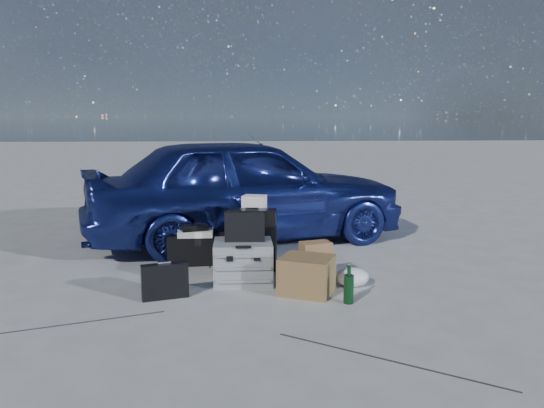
% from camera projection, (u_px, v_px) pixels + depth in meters
% --- Properties ---
extents(ground, '(60.00, 60.00, 0.00)m').
position_uv_depth(ground, '(245.00, 300.00, 4.55)').
color(ground, beige).
rests_on(ground, ground).
extents(car, '(4.24, 2.66, 1.34)m').
position_uv_depth(car, '(245.00, 189.00, 6.61)').
color(car, '#283793').
rests_on(car, ground).
extents(pelican_case, '(0.55, 0.45, 0.40)m').
position_uv_depth(pelican_case, '(243.00, 262.00, 5.02)').
color(pelican_case, gray).
rests_on(pelican_case, ground).
extents(laptop_bag, '(0.38, 0.11, 0.28)m').
position_uv_depth(laptop_bag, '(245.00, 227.00, 4.97)').
color(laptop_bag, black).
rests_on(laptop_bag, pelican_case).
extents(briefcase, '(0.41, 0.20, 0.31)m').
position_uv_depth(briefcase, '(165.00, 281.00, 4.57)').
color(briefcase, black).
rests_on(briefcase, ground).
extents(suitcase_left, '(0.50, 0.24, 0.63)m').
position_uv_depth(suitcase_left, '(252.00, 240.00, 5.42)').
color(suitcase_left, black).
rests_on(suitcase_left, ground).
extents(suitcase_right, '(0.48, 0.33, 0.55)m').
position_uv_depth(suitcase_right, '(254.00, 238.00, 5.69)').
color(suitcase_right, black).
rests_on(suitcase_right, ground).
extents(white_carton, '(0.28, 0.24, 0.19)m').
position_uv_depth(white_carton, '(254.00, 204.00, 5.62)').
color(white_carton, white).
rests_on(white_carton, suitcase_right).
extents(duffel_bag, '(0.64, 0.32, 0.31)m').
position_uv_depth(duffel_bag, '(196.00, 250.00, 5.67)').
color(duffel_bag, black).
rests_on(duffel_bag, ground).
extents(flat_box_white, '(0.36, 0.27, 0.06)m').
position_uv_depth(flat_box_white, '(196.00, 233.00, 5.64)').
color(flat_box_white, white).
rests_on(flat_box_white, duffel_bag).
extents(flat_box_black, '(0.32, 0.27, 0.06)m').
position_uv_depth(flat_box_black, '(194.00, 227.00, 5.63)').
color(flat_box_black, black).
rests_on(flat_box_black, flat_box_white).
extents(kraft_bag, '(0.32, 0.24, 0.38)m').
position_uv_depth(kraft_bag, '(315.00, 261.00, 5.09)').
color(kraft_bag, '#AB7B4A').
rests_on(kraft_bag, ground).
extents(cardboard_box, '(0.56, 0.53, 0.33)m').
position_uv_depth(cardboard_box, '(307.00, 275.00, 4.71)').
color(cardboard_box, brown).
rests_on(cardboard_box, ground).
extents(plastic_bag, '(0.33, 0.29, 0.17)m').
position_uv_depth(plastic_bag, '(352.00, 277.00, 4.92)').
color(plastic_bag, white).
rests_on(plastic_bag, ground).
extents(green_bottle, '(0.10, 0.10, 0.34)m').
position_uv_depth(green_bottle, '(349.00, 284.00, 4.46)').
color(green_bottle, black).
rests_on(green_bottle, ground).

